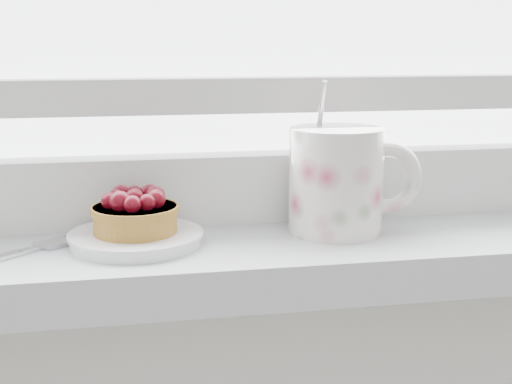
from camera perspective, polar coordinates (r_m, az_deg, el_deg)
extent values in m
cube|color=silver|center=(0.68, -4.25, -5.37)|extent=(1.60, 0.20, 0.04)
cube|color=silver|center=(0.74, -4.98, 0.32)|extent=(1.30, 0.05, 0.07)
cube|color=silver|center=(0.72, -5.11, 7.70)|extent=(1.30, 0.04, 0.04)
cylinder|color=white|center=(0.66, -9.58, -3.69)|extent=(0.12, 0.12, 0.01)
cylinder|color=#926120|center=(0.66, -9.63, -2.16)|extent=(0.08, 0.08, 0.02)
cylinder|color=#926120|center=(0.66, -9.66, -1.36)|extent=(0.08, 0.08, 0.01)
sphere|color=#3F0008|center=(0.66, -9.69, -0.49)|extent=(0.02, 0.02, 0.02)
sphere|color=#3F0008|center=(0.66, -8.04, -0.30)|extent=(0.02, 0.02, 0.02)
sphere|color=#3F0008|center=(0.67, -8.50, -0.12)|extent=(0.02, 0.02, 0.02)
sphere|color=#3F0008|center=(0.67, -9.67, -0.14)|extent=(0.02, 0.02, 0.02)
sphere|color=#3F0008|center=(0.67, -10.73, -0.16)|extent=(0.02, 0.02, 0.02)
sphere|color=#3F0008|center=(0.66, -11.17, -0.44)|extent=(0.02, 0.02, 0.02)
sphere|color=#3F0008|center=(0.65, -11.63, -0.71)|extent=(0.02, 0.02, 0.02)
sphere|color=#3F0008|center=(0.64, -10.83, -0.75)|extent=(0.02, 0.02, 0.02)
sphere|color=#3F0008|center=(0.63, -9.88, -0.99)|extent=(0.02, 0.02, 0.02)
sphere|color=#3F0008|center=(0.64, -8.69, -0.84)|extent=(0.02, 0.02, 0.02)
sphere|color=#3F0008|center=(0.65, -8.01, -0.57)|extent=(0.02, 0.02, 0.02)
cylinder|color=silver|center=(0.69, 6.41, 0.91)|extent=(0.10, 0.10, 0.10)
cylinder|color=black|center=(0.69, 6.50, 4.76)|extent=(0.08, 0.08, 0.01)
torus|color=silver|center=(0.70, 10.40, 1.11)|extent=(0.07, 0.02, 0.07)
cylinder|color=silver|center=(0.70, 5.21, 6.36)|extent=(0.01, 0.03, 0.06)
cube|color=silver|center=(0.67, -17.59, -4.40)|extent=(0.02, 0.02, 0.00)
cube|color=silver|center=(0.68, -15.79, -3.94)|extent=(0.04, 0.04, 0.00)
cube|color=silver|center=(0.69, -13.12, -3.55)|extent=(0.03, 0.03, 0.00)
cube|color=silver|center=(0.70, -13.48, -3.45)|extent=(0.03, 0.03, 0.00)
cube|color=silver|center=(0.70, -13.83, -3.35)|extent=(0.03, 0.03, 0.00)
cube|color=silver|center=(0.71, -14.19, -3.25)|extent=(0.03, 0.03, 0.00)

